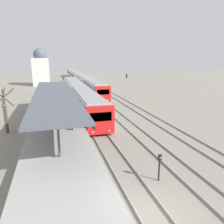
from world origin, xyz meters
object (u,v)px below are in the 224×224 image
at_px(signal_post_near, 159,165).
at_px(signal_mast_far, 126,83).
at_px(train_near, 79,93).
at_px(person_on_platform, 71,120).
at_px(train_far, 79,78).

relative_size(signal_post_near, signal_mast_far, 0.38).
bearing_deg(train_near, signal_post_near, -86.03).
relative_size(person_on_platform, train_far, 0.03).
height_order(person_on_platform, train_near, train_near).
distance_m(train_near, signal_mast_far, 9.47).
bearing_deg(person_on_platform, train_near, 80.53).
bearing_deg(person_on_platform, train_far, 81.90).
xyz_separation_m(person_on_platform, train_far, (6.58, 46.26, -0.30)).
bearing_deg(signal_post_near, train_near, 93.97).
relative_size(train_far, signal_post_near, 35.71).
xyz_separation_m(train_near, train_far, (3.80, 29.61, -0.05)).
height_order(person_on_platform, signal_post_near, person_on_platform).
bearing_deg(train_near, person_on_platform, -99.47).
distance_m(person_on_platform, signal_post_near, 9.48).
distance_m(signal_post_near, signal_mast_far, 28.34).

